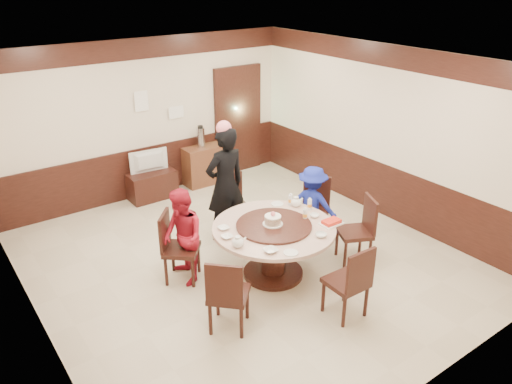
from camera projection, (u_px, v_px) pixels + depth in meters
room at (244, 192)px, 6.77m from camera, size 6.00×6.04×2.84m
banquet_table at (274, 241)px, 6.64m from camera, size 1.63×1.63×0.78m
chair_0 at (314, 220)px, 7.67m from camera, size 0.62×0.62×0.97m
chair_1 at (234, 216)px, 7.79m from camera, size 0.52×0.53×0.97m
chair_2 at (181, 259)px, 6.66m from camera, size 0.62×0.62×0.97m
chair_3 at (229, 306)px, 5.73m from camera, size 0.62×0.62×0.97m
chair_4 at (346, 293)px, 5.95m from camera, size 0.45×0.46×0.97m
chair_5 at (355, 241)px, 7.08m from camera, size 0.59×0.59×0.97m
person_standing at (225, 185)px, 7.41m from camera, size 0.67×0.45×1.80m
person_red at (182, 237)px, 6.47m from camera, size 0.58×0.70×1.31m
person_blue at (312, 205)px, 7.47m from camera, size 0.79×0.90×1.21m
birthday_cake at (273, 220)px, 6.52m from camera, size 0.27×0.27×0.19m
teapot_left at (238, 243)px, 6.05m from camera, size 0.17×0.15×0.13m
teapot_right at (296, 202)px, 7.08m from camera, size 0.17×0.15×0.13m
bowl_0 at (224, 228)px, 6.47m from camera, size 0.14×0.14×0.03m
bowl_1 at (321, 235)px, 6.29m from camera, size 0.15×0.15×0.05m
bowl_2 at (270, 250)px, 5.96m from camera, size 0.17×0.17×0.04m
bowl_3 at (314, 216)px, 6.79m from camera, size 0.13×0.13×0.04m
bowl_4 at (227, 237)px, 6.26m from camera, size 0.14×0.14×0.04m
saucer_near at (291, 253)px, 5.94m from camera, size 0.18×0.18×0.01m
saucer_far at (277, 204)px, 7.16m from camera, size 0.18×0.18×0.01m
shrimp_platter at (331, 222)px, 6.59m from camera, size 0.30×0.20×0.06m
bottle_0 at (305, 215)px, 6.69m from camera, size 0.06×0.06×0.16m
bottle_1 at (310, 205)px, 6.97m from camera, size 0.06×0.06×0.16m
bottle_2 at (290, 200)px, 7.11m from camera, size 0.06×0.06×0.16m
tv_stand at (152, 185)px, 9.05m from camera, size 0.85×0.45×0.50m
television at (150, 162)px, 8.86m from camera, size 0.70×0.15×0.40m
side_cabinet at (204, 165)px, 9.62m from camera, size 0.80×0.40×0.75m
thermos at (201, 138)px, 9.36m from camera, size 0.15×0.15×0.38m
notice_left at (141, 101)px, 8.60m from camera, size 0.25×0.00×0.35m
notice_right at (176, 112)px, 9.07m from camera, size 0.30×0.00×0.22m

